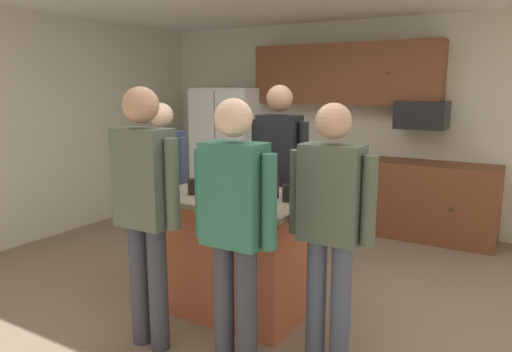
{
  "coord_description": "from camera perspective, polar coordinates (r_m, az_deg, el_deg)",
  "views": [
    {
      "loc": [
        1.78,
        -3.23,
        1.78
      ],
      "look_at": [
        -0.18,
        0.06,
        1.05
      ],
      "focal_mm": 33.31,
      "sensor_mm": 36.0,
      "label": 1
    }
  ],
  "objects": [
    {
      "name": "side_wall_left",
      "position": [
        5.96,
        -26.24,
        5.05
      ],
      "size": [
        0.1,
        5.6,
        2.6
      ],
      "primitive_type": "cube",
      "color": "beige",
      "rests_on": "ground"
    },
    {
      "name": "microwave_over_range",
      "position": [
        5.86,
        19.29,
        6.95
      ],
      "size": [
        0.56,
        0.4,
        0.32
      ],
      "primitive_type": "cube",
      "color": "black"
    },
    {
      "name": "person_guest_left",
      "position": [
        4.4,
        -11.05,
        -0.46
      ],
      "size": [
        0.57,
        0.22,
        1.63
      ],
      "rotation": [
        0.0,
        0.0,
        -0.22
      ],
      "color": "tan",
      "rests_on": "ground"
    },
    {
      "name": "refrigerator",
      "position": [
        6.82,
        -3.13,
        3.15
      ],
      "size": [
        0.92,
        0.76,
        1.75
      ],
      "color": "white",
      "rests_on": "ground"
    },
    {
      "name": "kitchen_island",
      "position": [
        3.81,
        -2.35,
        -9.17
      ],
      "size": [
        1.23,
        0.85,
        0.95
      ],
      "color": "#AD5638",
      "rests_on": "ground"
    },
    {
      "name": "person_elder_center",
      "position": [
        4.33,
        2.78,
        0.97
      ],
      "size": [
        0.57,
        0.24,
        1.79
      ],
      "rotation": [
        0.0,
        0.0,
        -1.52
      ],
      "color": "#232D4C",
      "rests_on": "ground"
    },
    {
      "name": "cabinet_run_upper",
      "position": [
        6.22,
        10.54,
        11.93
      ],
      "size": [
        2.4,
        0.38,
        0.75
      ],
      "color": "brown"
    },
    {
      "name": "glass_pilsner",
      "position": [
        3.56,
        2.26,
        -1.38
      ],
      "size": [
        0.07,
        0.07,
        0.16
      ],
      "color": "black",
      "rests_on": "kitchen_island"
    },
    {
      "name": "glass_stout_tall",
      "position": [
        3.48,
        -5.09,
        -2.01
      ],
      "size": [
        0.07,
        0.07,
        0.12
      ],
      "color": "black",
      "rests_on": "kitchen_island"
    },
    {
      "name": "back_wall",
      "position": [
        6.3,
        14.41,
        6.07
      ],
      "size": [
        6.4,
        0.1,
        2.6
      ],
      "primitive_type": "cube",
      "color": "beige",
      "rests_on": "ground"
    },
    {
      "name": "person_host_foreground",
      "position": [
        2.87,
        -2.61,
        -5.2
      ],
      "size": [
        0.57,
        0.23,
        1.71
      ],
      "rotation": [
        0.0,
        0.0,
        2.14
      ],
      "color": "#383842",
      "rests_on": "ground"
    },
    {
      "name": "floor",
      "position": [
        4.09,
        1.8,
        -15.0
      ],
      "size": [
        7.04,
        7.04,
        0.0
      ],
      "primitive_type": "plane",
      "color": "#7F6B56",
      "rests_on": "ground"
    },
    {
      "name": "person_guest_by_door",
      "position": [
        3.02,
        8.95,
        -4.91
      ],
      "size": [
        0.57,
        0.22,
        1.68
      ],
      "rotation": [
        0.0,
        0.0,
        2.83
      ],
      "color": "#4C5166",
      "rests_on": "ground"
    },
    {
      "name": "glass_dark_ale",
      "position": [
        3.45,
        3.78,
        -2.08
      ],
      "size": [
        0.08,
        0.08,
        0.13
      ],
      "color": "black",
      "rests_on": "kitchen_island"
    },
    {
      "name": "glass_short_whisky",
      "position": [
        3.53,
        -1.37,
        -1.7
      ],
      "size": [
        0.07,
        0.07,
        0.13
      ],
      "color": "black",
      "rests_on": "kitchen_island"
    },
    {
      "name": "person_guest_right",
      "position": [
        3.21,
        -13.18,
        -2.91
      ],
      "size": [
        0.57,
        0.23,
        1.78
      ],
      "rotation": [
        0.0,
        0.0,
        1.29
      ],
      "color": "#383842",
      "rests_on": "ground"
    },
    {
      "name": "mug_ceramic_white",
      "position": [
        3.36,
        -0.65,
        -2.65
      ],
      "size": [
        0.12,
        0.08,
        0.1
      ],
      "color": "white",
      "rests_on": "kitchen_island"
    },
    {
      "name": "cabinet_run_lower",
      "position": [
        5.98,
        18.66,
        -2.66
      ],
      "size": [
        1.8,
        0.63,
        0.9
      ],
      "color": "brown",
      "rests_on": "ground"
    },
    {
      "name": "tumbler_amber",
      "position": [
        3.7,
        -7.68,
        -1.27
      ],
      "size": [
        0.07,
        0.07,
        0.13
      ],
      "color": "black",
      "rests_on": "kitchen_island"
    }
  ]
}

